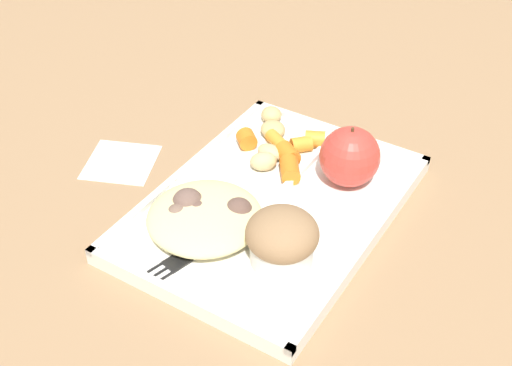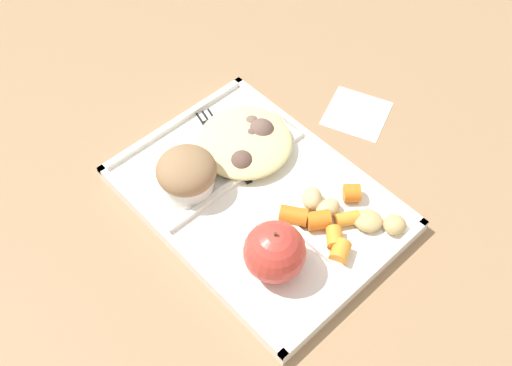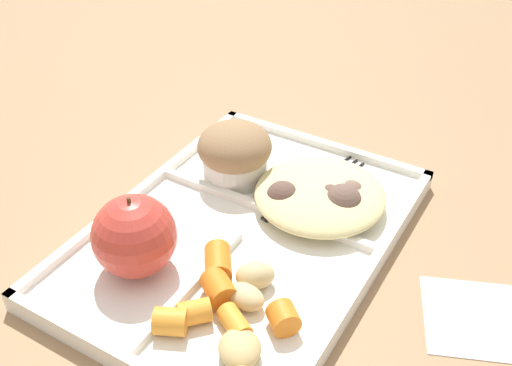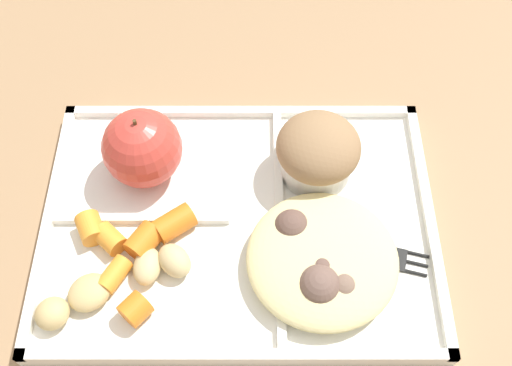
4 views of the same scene
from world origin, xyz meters
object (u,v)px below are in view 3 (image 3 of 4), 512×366
lunch_tray (244,236)px  bran_muffin (235,152)px  plastic_fork (320,184)px  green_apple (134,236)px

lunch_tray → bran_muffin: (0.08, 0.06, 0.04)m
lunch_tray → bran_muffin: 0.10m
bran_muffin → plastic_fork: size_ratio=0.53×
bran_muffin → plastic_fork: bearing=-68.9°
green_apple → lunch_tray: bearing=-32.2°
bran_muffin → green_apple: bearing=180.0°
lunch_tray → green_apple: green_apple is taller
plastic_fork → green_apple: bearing=156.3°
green_apple → plastic_fork: bearing=-23.7°
lunch_tray → plastic_fork: 0.12m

